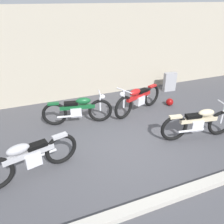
# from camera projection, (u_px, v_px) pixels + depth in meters

# --- Properties ---
(ground_plane) EXTENTS (40.00, 40.00, 0.00)m
(ground_plane) POSITION_uv_depth(u_px,v_px,m) (130.00, 146.00, 6.08)
(ground_plane) COLOR #47474C
(building_wall) EXTENTS (18.00, 0.30, 3.38)m
(building_wall) POSITION_uv_depth(u_px,v_px,m) (87.00, 53.00, 8.49)
(building_wall) COLOR #B2A893
(building_wall) RESTS_ON ground_plane
(curb_strip) EXTENTS (18.00, 0.24, 0.12)m
(curb_strip) POSITION_uv_depth(u_px,v_px,m) (172.00, 196.00, 4.47)
(curb_strip) COLOR #B7B2A8
(curb_strip) RESTS_ON ground_plane
(stone_marker) EXTENTS (0.53, 0.24, 0.79)m
(stone_marker) POSITION_uv_depth(u_px,v_px,m) (170.00, 82.00, 9.47)
(stone_marker) COLOR #9E9EA3
(stone_marker) RESTS_ON ground_plane
(helmet) EXTENTS (0.27, 0.27, 0.27)m
(helmet) POSITION_uv_depth(u_px,v_px,m) (170.00, 102.00, 8.28)
(helmet) COLOR maroon
(helmet) RESTS_ON ground_plane
(motorcycle_green) EXTENTS (2.14, 0.72, 0.97)m
(motorcycle_green) POSITION_uv_depth(u_px,v_px,m) (78.00, 110.00, 6.96)
(motorcycle_green) COLOR black
(motorcycle_green) RESTS_ON ground_plane
(motorcycle_cream) EXTENTS (2.18, 0.66, 0.98)m
(motorcycle_cream) POSITION_uv_depth(u_px,v_px,m) (199.00, 123.00, 6.23)
(motorcycle_cream) COLOR black
(motorcycle_cream) RESTS_ON ground_plane
(motorcycle_silver) EXTENTS (2.19, 0.80, 1.00)m
(motorcycle_silver) POSITION_uv_depth(u_px,v_px,m) (29.00, 158.00, 4.86)
(motorcycle_silver) COLOR black
(motorcycle_silver) RESTS_ON ground_plane
(motorcycle_red) EXTENTS (2.12, 1.01, 1.00)m
(motorcycle_red) POSITION_uv_depth(u_px,v_px,m) (138.00, 99.00, 7.67)
(motorcycle_red) COLOR black
(motorcycle_red) RESTS_ON ground_plane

